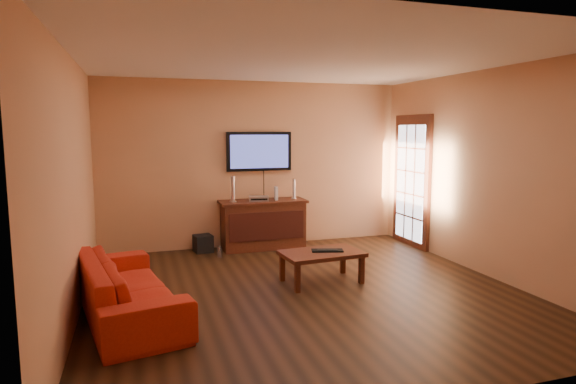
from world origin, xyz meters
name	(u,v)px	position (x,y,z in m)	size (l,w,h in m)	color
ground_plane	(306,292)	(0.00, 0.00, 0.00)	(5.00, 5.00, 0.00)	black
room_walls	(290,148)	(0.00, 0.62, 1.69)	(5.00, 5.00, 5.00)	tan
french_door	(412,183)	(2.46, 1.70, 1.05)	(0.07, 1.02, 2.22)	#3F190E
media_console	(263,224)	(0.05, 2.23, 0.40)	(1.40, 0.53, 0.79)	#3F190E
television	(259,151)	(0.05, 2.45, 1.57)	(1.08, 0.08, 0.64)	black
coffee_table	(322,256)	(0.31, 0.28, 0.34)	(1.05, 0.69, 0.40)	#3F190E
sofa	(127,277)	(-2.01, -0.14, 0.41)	(2.09, 0.61, 0.82)	red
speaker_left	(233,190)	(-0.44, 2.20, 0.97)	(0.11, 0.11, 0.41)	silver
speaker_right	(294,190)	(0.59, 2.26, 0.93)	(0.09, 0.09, 0.32)	silver
av_receiver	(259,198)	(-0.02, 2.22, 0.82)	(0.31, 0.22, 0.07)	silver
game_console	(276,193)	(0.28, 2.22, 0.89)	(0.04, 0.16, 0.21)	white
subwoofer	(203,244)	(-0.92, 2.26, 0.14)	(0.27, 0.27, 0.27)	black
bottle	(219,252)	(-0.72, 1.86, 0.08)	(0.06, 0.06, 0.18)	white
keyboard	(327,250)	(0.39, 0.29, 0.41)	(0.42, 0.25, 0.02)	black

